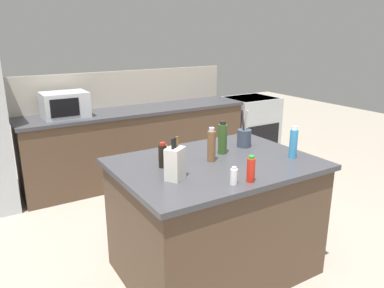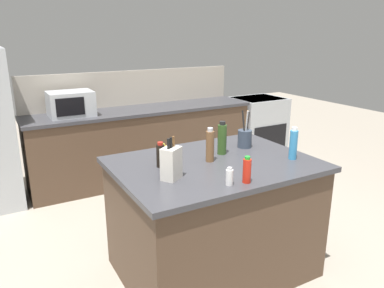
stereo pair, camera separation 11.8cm
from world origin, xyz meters
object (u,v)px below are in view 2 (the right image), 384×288
(microwave, at_px, (71,104))
(utensil_crock, at_px, (245,138))
(dish_soap_bottle, at_px, (293,144))
(salt_shaker, at_px, (229,177))
(knife_block, at_px, (171,163))
(range_oven, at_px, (257,127))
(honey_jar, at_px, (162,152))
(soy_sauce_bottle, at_px, (161,155))
(hot_sauce_bottle, at_px, (247,170))
(olive_oil_bottle, at_px, (222,139))
(pepper_grinder, at_px, (210,146))

(microwave, height_order, utensil_crock, utensil_crock)
(dish_soap_bottle, relative_size, salt_shaker, 2.13)
(microwave, bearing_deg, knife_block, -86.25)
(range_oven, relative_size, utensil_crock, 2.87)
(range_oven, distance_m, honey_jar, 3.23)
(soy_sauce_bottle, bearing_deg, hot_sauce_bottle, -56.26)
(salt_shaker, bearing_deg, honey_jar, 103.75)
(honey_jar, xyz_separation_m, salt_shaker, (0.17, -0.68, -0.00))
(range_oven, distance_m, utensil_crock, 2.73)
(dish_soap_bottle, xyz_separation_m, soy_sauce_bottle, (-0.97, 0.34, -0.03))
(olive_oil_bottle, bearing_deg, microwave, 109.99)
(honey_jar, height_order, pepper_grinder, pepper_grinder)
(pepper_grinder, bearing_deg, soy_sauce_bottle, 169.15)
(range_oven, height_order, pepper_grinder, pepper_grinder)
(range_oven, height_order, soy_sauce_bottle, soy_sauce_bottle)
(range_oven, height_order, microwave, microwave)
(microwave, height_order, olive_oil_bottle, microwave)
(soy_sauce_bottle, bearing_deg, pepper_grinder, -10.85)
(range_oven, relative_size, honey_jar, 7.53)
(knife_block, xyz_separation_m, soy_sauce_bottle, (0.04, 0.25, -0.03))
(dish_soap_bottle, relative_size, soy_sauce_bottle, 1.36)
(microwave, distance_m, dish_soap_bottle, 2.70)
(range_oven, xyz_separation_m, soy_sauce_bottle, (-2.60, -2.10, 0.56))
(microwave, relative_size, olive_oil_bottle, 1.87)
(knife_block, relative_size, pepper_grinder, 1.10)
(utensil_crock, xyz_separation_m, honey_jar, (-0.75, 0.06, -0.03))
(pepper_grinder, height_order, salt_shaker, pepper_grinder)
(olive_oil_bottle, bearing_deg, honey_jar, 166.65)
(range_oven, xyz_separation_m, microwave, (-2.79, 0.00, 0.62))
(dish_soap_bottle, relative_size, pepper_grinder, 0.97)
(pepper_grinder, bearing_deg, microwave, 104.69)
(knife_block, distance_m, honey_jar, 0.42)
(hot_sauce_bottle, bearing_deg, soy_sauce_bottle, 123.74)
(knife_block, bearing_deg, soy_sauce_bottle, 48.20)
(utensil_crock, distance_m, olive_oil_bottle, 0.28)
(range_oven, height_order, honey_jar, honey_jar)
(salt_shaker, relative_size, olive_oil_bottle, 0.44)
(honey_jar, relative_size, pepper_grinder, 0.46)
(knife_block, relative_size, salt_shaker, 2.42)
(knife_block, distance_m, dish_soap_bottle, 1.01)
(salt_shaker, distance_m, soy_sauce_bottle, 0.58)
(range_oven, distance_m, olive_oil_bottle, 2.96)
(hot_sauce_bottle, bearing_deg, knife_block, 143.60)
(range_oven, bearing_deg, utensil_crock, -131.48)
(salt_shaker, xyz_separation_m, olive_oil_bottle, (0.31, 0.56, 0.07))
(dish_soap_bottle, height_order, salt_shaker, dish_soap_bottle)
(knife_block, relative_size, dish_soap_bottle, 1.14)
(knife_block, distance_m, salt_shaker, 0.40)
(utensil_crock, height_order, dish_soap_bottle, utensil_crock)
(pepper_grinder, xyz_separation_m, olive_oil_bottle, (0.18, 0.11, 0.00))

